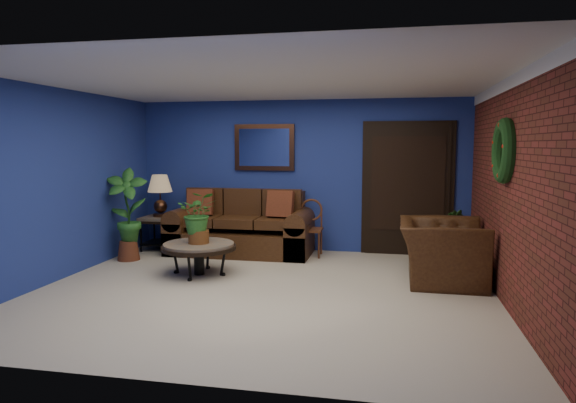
% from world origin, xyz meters
% --- Properties ---
extents(floor, '(5.50, 5.50, 0.00)m').
position_xyz_m(floor, '(0.00, 0.00, 0.00)').
color(floor, beige).
rests_on(floor, ground).
extents(wall_back, '(5.50, 0.04, 2.50)m').
position_xyz_m(wall_back, '(0.00, 2.50, 1.25)').
color(wall_back, navy).
rests_on(wall_back, ground).
extents(wall_left, '(0.04, 5.00, 2.50)m').
position_xyz_m(wall_left, '(-2.75, 0.00, 1.25)').
color(wall_left, navy).
rests_on(wall_left, ground).
extents(wall_right_brick, '(0.04, 5.00, 2.50)m').
position_xyz_m(wall_right_brick, '(2.75, 0.00, 1.25)').
color(wall_right_brick, maroon).
rests_on(wall_right_brick, ground).
extents(ceiling, '(5.50, 5.00, 0.02)m').
position_xyz_m(ceiling, '(0.00, 0.00, 2.50)').
color(ceiling, silver).
rests_on(ceiling, wall_back).
extents(crown_molding, '(0.03, 5.00, 0.14)m').
position_xyz_m(crown_molding, '(2.72, 0.00, 2.43)').
color(crown_molding, white).
rests_on(crown_molding, wall_right_brick).
extents(wall_mirror, '(1.02, 0.06, 0.77)m').
position_xyz_m(wall_mirror, '(-0.60, 2.46, 1.72)').
color(wall_mirror, '#482819').
rests_on(wall_mirror, wall_back).
extents(closet_door, '(1.44, 0.06, 2.18)m').
position_xyz_m(closet_door, '(1.75, 2.47, 1.05)').
color(closet_door, black).
rests_on(closet_door, wall_back).
extents(wreath, '(0.16, 0.72, 0.72)m').
position_xyz_m(wreath, '(2.69, 0.05, 1.70)').
color(wreath, black).
rests_on(wreath, wall_right_brick).
extents(sofa, '(2.30, 0.99, 1.04)m').
position_xyz_m(sofa, '(-0.89, 2.09, 0.34)').
color(sofa, '#462B14').
rests_on(sofa, ground).
extents(coffee_table, '(1.01, 1.01, 0.43)m').
position_xyz_m(coffee_table, '(-1.06, 0.58, 0.38)').
color(coffee_table, '#544F4A').
rests_on(coffee_table, ground).
extents(end_table, '(0.62, 0.62, 0.56)m').
position_xyz_m(end_table, '(-2.30, 2.05, 0.43)').
color(end_table, '#544F4A').
rests_on(end_table, ground).
extents(table_lamp, '(0.41, 0.41, 0.68)m').
position_xyz_m(table_lamp, '(-2.30, 2.05, 1.00)').
color(table_lamp, '#482819').
rests_on(table_lamp, end_table).
extents(side_chair, '(0.39, 0.39, 0.90)m').
position_xyz_m(side_chair, '(0.24, 2.12, 0.51)').
color(side_chair, brown).
rests_on(side_chair, ground).
extents(armchair, '(1.09, 1.24, 0.79)m').
position_xyz_m(armchair, '(2.15, 0.85, 0.40)').
color(armchair, '#462B14').
rests_on(armchair, ground).
extents(coffee_plant, '(0.62, 0.57, 0.70)m').
position_xyz_m(coffee_plant, '(-1.06, 0.58, 0.82)').
color(coffee_plant, brown).
rests_on(coffee_plant, coffee_table).
extents(floor_plant, '(0.38, 0.31, 0.84)m').
position_xyz_m(floor_plant, '(2.35, 1.83, 0.43)').
color(floor_plant, brown).
rests_on(floor_plant, ground).
extents(tall_plant, '(0.71, 0.58, 1.42)m').
position_xyz_m(tall_plant, '(-2.45, 1.21, 0.76)').
color(tall_plant, brown).
rests_on(tall_plant, ground).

